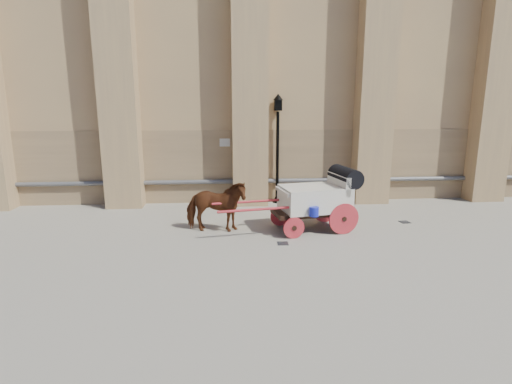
{
  "coord_description": "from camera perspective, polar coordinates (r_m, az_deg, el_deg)",
  "views": [
    {
      "loc": [
        -1.99,
        -12.33,
        4.04
      ],
      "look_at": [
        -1.03,
        0.04,
        1.29
      ],
      "focal_mm": 28.0,
      "sensor_mm": 36.0,
      "label": 1
    }
  ],
  "objects": [
    {
      "name": "ground",
      "position": [
        13.12,
        4.53,
        -5.47
      ],
      "size": [
        90.0,
        90.0,
        0.0
      ],
      "primitive_type": "plane",
      "color": "gray",
      "rests_on": "ground"
    },
    {
      "name": "carriage",
      "position": [
        13.09,
        9.0,
        -0.67
      ],
      "size": [
        4.78,
        2.03,
        2.03
      ],
      "rotation": [
        0.0,
        0.0,
        0.18
      ],
      "color": "black",
      "rests_on": "ground"
    },
    {
      "name": "drain_grate_near",
      "position": [
        11.91,
        3.85,
        -7.33
      ],
      "size": [
        0.33,
        0.33,
        0.01
      ],
      "primitive_type": "cube",
      "rotation": [
        0.0,
        0.0,
        -0.02
      ],
      "color": "black",
      "rests_on": "ground"
    },
    {
      "name": "drain_grate_far",
      "position": [
        14.88,
        20.47,
        -4.04
      ],
      "size": [
        0.35,
        0.35,
        0.01
      ],
      "primitive_type": "cube",
      "rotation": [
        0.0,
        0.0,
        0.11
      ],
      "color": "black",
      "rests_on": "ground"
    },
    {
      "name": "horse",
      "position": [
        12.79,
        -5.77,
        -2.07
      ],
      "size": [
        2.07,
        1.13,
        1.67
      ],
      "primitive_type": "imported",
      "rotation": [
        0.0,
        0.0,
        1.45
      ],
      "color": "brown",
      "rests_on": "ground"
    },
    {
      "name": "street_lamp",
      "position": [
        16.34,
        3.1,
        6.61
      ],
      "size": [
        0.41,
        0.41,
        4.43
      ],
      "color": "black",
      "rests_on": "ground"
    }
  ]
}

